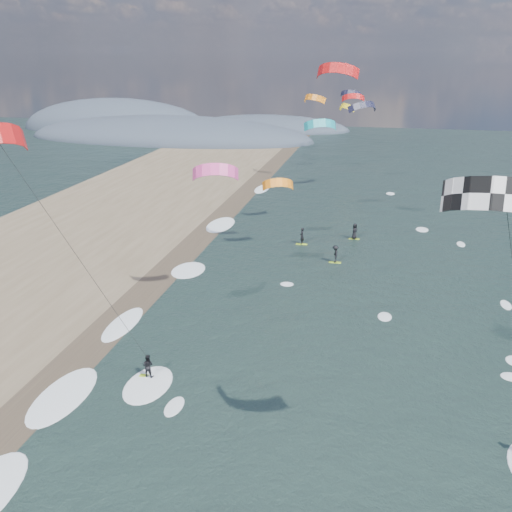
# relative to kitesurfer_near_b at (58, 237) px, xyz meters

# --- Properties ---
(ground) EXTENTS (260.00, 260.00, 0.00)m
(ground) POSITION_rel_kitesurfer_near_b_xyz_m (9.07, -4.78, -9.88)
(ground) COLOR black
(ground) RESTS_ON ground
(wet_sand_strip) EXTENTS (3.00, 240.00, 0.00)m
(wet_sand_strip) POSITION_rel_kitesurfer_near_b_xyz_m (-2.93, 5.22, -9.87)
(wet_sand_strip) COLOR #382D23
(wet_sand_strip) RESTS_ON ground
(coastal_hills) EXTENTS (80.00, 41.00, 15.00)m
(coastal_hills) POSITION_rel_kitesurfer_near_b_xyz_m (-35.77, 103.08, -9.88)
(coastal_hills) COLOR #3D4756
(coastal_hills) RESTS_ON ground
(kitesurfer_near_b) EXTENTS (6.67, 8.98, 15.87)m
(kitesurfer_near_b) POSITION_rel_kitesurfer_near_b_xyz_m (0.00, 0.00, 0.00)
(kitesurfer_near_b) COLOR #9FC723
(kitesurfer_near_b) RESTS_ON ground
(far_kitesurfers) EXTENTS (6.13, 8.41, 1.73)m
(far_kitesurfers) POSITION_rel_kitesurfer_near_b_xyz_m (11.00, 29.15, -9.03)
(far_kitesurfers) COLOR #9FC723
(far_kitesurfers) RESTS_ON ground
(bg_kite_field) EXTENTS (12.35, 74.19, 11.28)m
(bg_kite_field) POSITION_rel_kitesurfer_near_b_xyz_m (8.47, 50.46, 1.75)
(bg_kite_field) COLOR orange
(bg_kite_field) RESTS_ON ground
(shoreline_surf) EXTENTS (2.40, 79.40, 0.11)m
(shoreline_surf) POSITION_rel_kitesurfer_near_b_xyz_m (-1.73, 9.97, -9.88)
(shoreline_surf) COLOR white
(shoreline_surf) RESTS_ON ground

